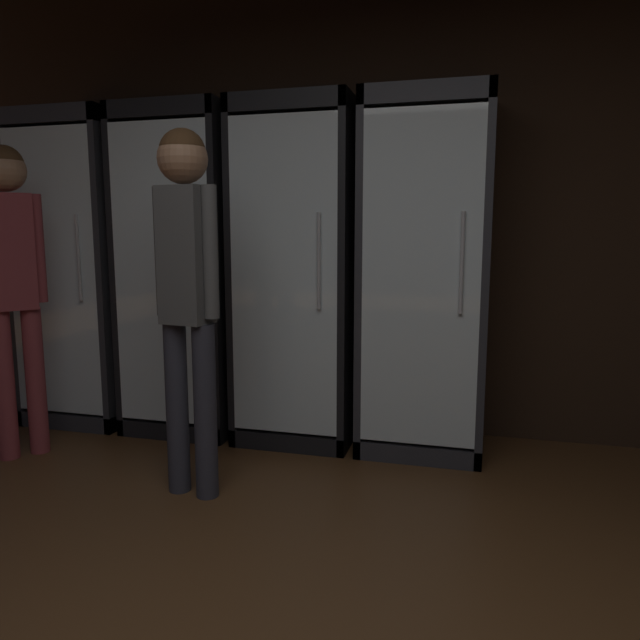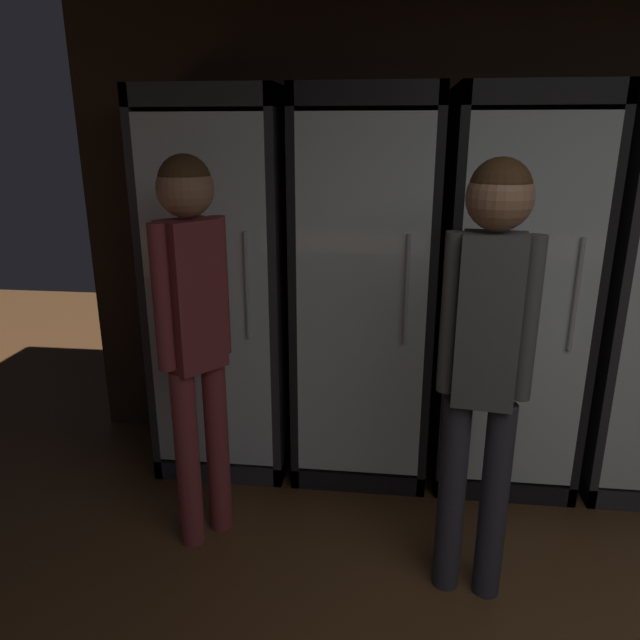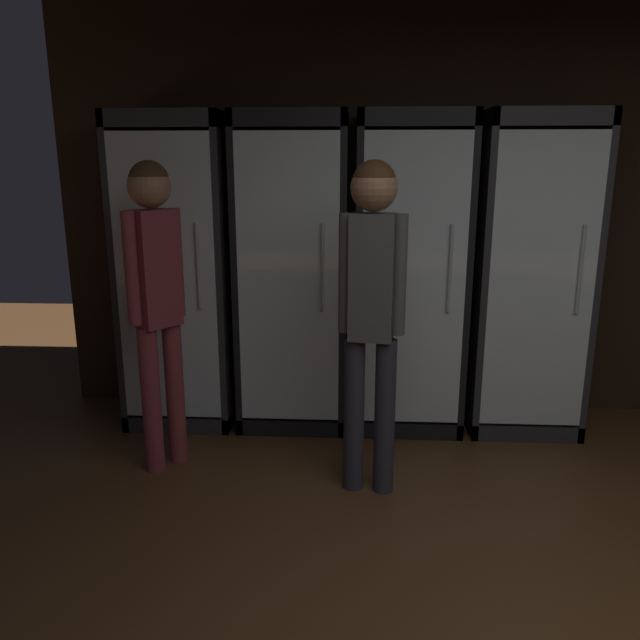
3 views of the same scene
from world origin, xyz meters
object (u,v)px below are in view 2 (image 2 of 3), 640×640
(cooler_far_left, at_px, (225,290))
(cooler_center, at_px, (511,299))
(cooler_left, at_px, (364,296))
(shopper_far, at_px, (193,311))
(shopper_near, at_px, (487,340))

(cooler_far_left, xyz_separation_m, cooler_center, (1.45, 0.00, 0.00))
(cooler_left, xyz_separation_m, shopper_far, (-0.65, -0.71, 0.11))
(cooler_center, distance_m, shopper_far, 1.55)
(cooler_far_left, distance_m, shopper_far, 0.72)
(cooler_center, bearing_deg, shopper_far, -152.55)
(cooler_far_left, height_order, cooler_center, same)
(cooler_left, height_order, shopper_near, cooler_left)
(shopper_far, bearing_deg, cooler_far_left, 95.69)
(cooler_left, xyz_separation_m, shopper_near, (0.47, -0.91, 0.10))
(cooler_far_left, height_order, cooler_left, same)
(shopper_far, bearing_deg, cooler_left, 47.53)
(cooler_far_left, relative_size, shopper_far, 1.17)
(cooler_center, xyz_separation_m, shopper_far, (-1.37, -0.71, 0.10))
(cooler_left, height_order, cooler_center, same)
(cooler_left, xyz_separation_m, cooler_center, (0.72, 0.00, 0.01))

